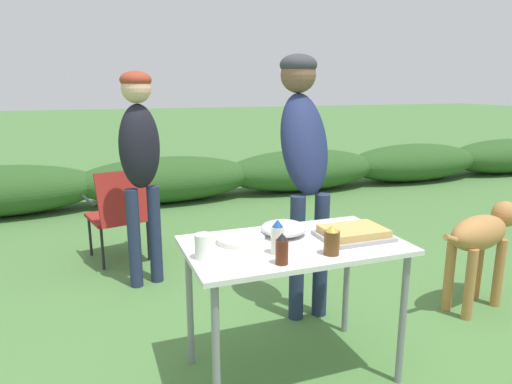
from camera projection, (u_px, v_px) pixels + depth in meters
ground_plane at (291, 372)px, 2.48m from camera, size 60.00×60.00×0.00m
shrub_hedge at (167, 179)px, 6.06m from camera, size 14.40×0.90×0.60m
folding_table at (294, 257)px, 2.33m from camera, size 1.10×0.64×0.74m
food_tray at (353, 233)px, 2.38m from camera, size 0.36×0.27×0.06m
plate_stack at (241, 240)px, 2.31m from camera, size 0.24×0.24×0.03m
mixing_bowl at (284, 228)px, 2.42m from camera, size 0.24×0.24×0.07m
paper_cup_stack at (203, 246)px, 2.09m from camera, size 0.08×0.08×0.12m
bbq_sauce_bottle at (282, 249)px, 2.02m from camera, size 0.06×0.06×0.14m
mayo_bottle at (277, 237)px, 2.15m from camera, size 0.06×0.06×0.17m
beer_bottle at (332, 240)px, 2.14m from camera, size 0.07×0.07×0.15m
standing_person_in_dark_puffer at (304, 148)px, 2.95m from camera, size 0.33×0.49×1.72m
standing_person_with_beanie at (140, 152)px, 3.35m from camera, size 0.35×0.29×1.62m
dog at (482, 238)px, 3.11m from camera, size 0.83×0.35×0.72m
camp_chair_green_behind_table at (121, 210)px, 3.93m from camera, size 0.59×0.68×0.83m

